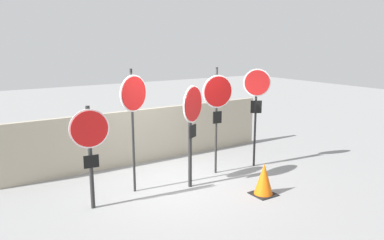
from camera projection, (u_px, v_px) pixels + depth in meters
name	position (u px, v px, depth m)	size (l,w,h in m)	color
ground_plane	(184.00, 185.00, 8.27)	(40.00, 40.00, 0.00)	gray
fence_back	(144.00, 136.00, 9.73)	(7.33, 0.12, 1.40)	#A89E89
stop_sign_0	(90.00, 140.00, 6.80)	(0.72, 0.17, 1.97)	black
stop_sign_1	(134.00, 102.00, 7.49)	(0.69, 0.31, 2.58)	black
stop_sign_2	(192.00, 117.00, 7.82)	(0.69, 0.40, 2.22)	black
stop_sign_3	(217.00, 99.00, 8.61)	(0.75, 0.15, 2.53)	black
stop_sign_4	(257.00, 94.00, 9.11)	(0.58, 0.37, 2.46)	black
traffic_cone_0	(264.00, 179.00, 7.67)	(0.47, 0.47, 0.67)	black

